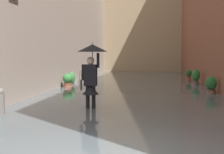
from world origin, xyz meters
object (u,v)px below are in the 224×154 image
(mooring_bollard, at_px, (0,104))
(potted_plant_mid_left, at_px, (196,77))
(potted_plant_mid_right, at_px, (71,80))
(potted_plant_far_left, at_px, (211,86))
(person_wading, at_px, (91,66))
(potted_plant_far_right, at_px, (68,81))
(potted_plant_near_left, at_px, (189,76))

(mooring_bollard, bearing_deg, potted_plant_mid_left, -124.33)
(potted_plant_mid_left, bearing_deg, potted_plant_mid_right, 10.87)
(potted_plant_mid_right, bearing_deg, potted_plant_far_left, 157.70)
(person_wading, relative_size, potted_plant_far_left, 2.48)
(potted_plant_far_right, bearing_deg, person_wading, 111.39)
(person_wading, height_order, potted_plant_mid_right, person_wading)
(potted_plant_mid_right, height_order, mooring_bollard, mooring_bollard)
(potted_plant_far_left, bearing_deg, potted_plant_near_left, -88.69)
(potted_plant_near_left, bearing_deg, potted_plant_far_left, 91.31)
(potted_plant_mid_left, distance_m, mooring_bollard, 11.53)
(potted_plant_far_right, xyz_separation_m, potted_plant_mid_right, (0.04, -0.95, -0.00))
(person_wading, distance_m, potted_plant_far_right, 6.59)
(mooring_bollard, bearing_deg, potted_plant_mid_right, -89.04)
(potted_plant_near_left, bearing_deg, potted_plant_far_right, 36.74)
(potted_plant_mid_left, height_order, potted_plant_near_left, potted_plant_mid_left)
(person_wading, xyz_separation_m, potted_plant_far_right, (2.37, -6.06, -1.02))
(person_wading, distance_m, potted_plant_far_left, 6.13)
(person_wading, distance_m, potted_plant_near_left, 11.73)
(potted_plant_far_right, height_order, potted_plant_mid_right, potted_plant_mid_right)
(mooring_bollard, bearing_deg, potted_plant_far_right, -89.25)
(person_wading, xyz_separation_m, mooring_bollard, (2.28, 1.24, -1.02))
(potted_plant_far_left, distance_m, potted_plant_far_right, 6.91)
(person_wading, distance_m, mooring_bollard, 2.78)
(person_wading, xyz_separation_m, potted_plant_near_left, (-4.14, -10.93, -1.01))
(person_wading, relative_size, potted_plant_far_right, 2.59)
(potted_plant_far_right, distance_m, potted_plant_mid_right, 0.95)
(potted_plant_far_left, distance_m, potted_plant_mid_right, 7.26)
(potted_plant_far_left, relative_size, potted_plant_mid_right, 1.01)
(potted_plant_far_left, relative_size, potted_plant_far_right, 1.05)
(person_wading, relative_size, potted_plant_near_left, 2.60)
(person_wading, bearing_deg, potted_plant_mid_right, -70.97)
(potted_plant_mid_left, height_order, potted_plant_mid_right, potted_plant_mid_left)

